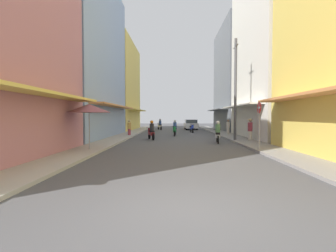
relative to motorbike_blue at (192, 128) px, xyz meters
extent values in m
plane|color=#4C4C4F|center=(-1.79, -7.26, -0.50)|extent=(94.70, 94.70, 0.00)
cube|color=#ADA89E|center=(-6.78, -7.26, -0.44)|extent=(1.82, 51.04, 0.12)
cube|color=gray|center=(3.19, -7.26, -0.44)|extent=(1.82, 51.04, 0.12)
cube|color=#EFD159|center=(-7.19, -20.03, 2.30)|extent=(1.10, 10.37, 0.12)
cube|color=#8CA5CC|center=(-10.69, -7.39, 6.63)|extent=(6.00, 13.14, 14.26)
cube|color=#D88C4C|center=(-7.19, -7.39, 2.30)|extent=(1.10, 11.82, 0.12)
cube|color=#EFD159|center=(-10.69, 5.58, 5.53)|extent=(6.00, 12.14, 12.06)
cube|color=#EFD159|center=(-7.19, 5.58, 2.30)|extent=(1.10, 10.93, 0.12)
cube|color=#D88C4C|center=(3.61, -19.65, 2.30)|extent=(1.10, 11.04, 0.12)
cube|color=silver|center=(7.11, -7.56, 7.63)|extent=(6.00, 10.71, 16.27)
cube|color=silver|center=(3.61, -7.56, 2.30)|extent=(1.10, 9.64, 0.12)
cube|color=slate|center=(7.11, 4.37, 6.41)|extent=(6.00, 11.54, 13.82)
cube|color=slate|center=(3.61, 4.37, 2.30)|extent=(1.10, 10.39, 0.12)
cylinder|color=black|center=(0.07, -0.57, -0.22)|extent=(0.15, 0.57, 0.56)
cylinder|color=black|center=(-0.09, 0.67, -0.22)|extent=(0.15, 0.57, 0.56)
cube|color=#1E38B7|center=(-0.01, 0.10, 0.00)|extent=(0.41, 1.03, 0.24)
cube|color=black|center=(-0.04, 0.30, 0.20)|extent=(0.35, 0.59, 0.14)
cylinder|color=#1E38B7|center=(0.06, -0.44, 0.20)|extent=(0.28, 0.28, 0.45)
cylinder|color=black|center=(0.06, -0.44, 0.45)|extent=(0.55, 0.10, 0.03)
cylinder|color=black|center=(-4.15, -8.65, -0.22)|extent=(0.27, 0.55, 0.56)
cylinder|color=black|center=(-3.72, -9.83, -0.22)|extent=(0.27, 0.55, 0.56)
cube|color=maroon|center=(-3.92, -9.29, 0.00)|extent=(0.60, 1.04, 0.24)
cube|color=black|center=(-3.85, -9.47, 0.20)|extent=(0.45, 0.62, 0.14)
cylinder|color=maroon|center=(-4.11, -8.77, 0.20)|extent=(0.28, 0.28, 0.45)
cylinder|color=black|center=(-4.11, -8.77, 0.45)|extent=(0.53, 0.22, 0.03)
cylinder|color=#262628|center=(-3.87, -9.43, 0.55)|extent=(0.34, 0.34, 0.55)
sphere|color=orange|center=(-3.87, -9.43, 0.95)|extent=(0.26, 0.26, 0.26)
cylinder|color=black|center=(-2.05, -5.79, -0.22)|extent=(0.12, 0.56, 0.56)
cylinder|color=black|center=(-1.97, -4.55, -0.22)|extent=(0.12, 0.56, 0.56)
cube|color=#197233|center=(-2.01, -5.12, 0.00)|extent=(0.35, 1.02, 0.24)
cube|color=black|center=(-1.99, -4.92, 0.20)|extent=(0.32, 0.58, 0.14)
cylinder|color=#197233|center=(-2.05, -5.67, 0.20)|extent=(0.28, 0.28, 0.45)
cylinder|color=black|center=(-2.05, -5.67, 0.45)|extent=(0.55, 0.07, 0.03)
cylinder|color=#334C8C|center=(-2.00, -4.97, 0.55)|extent=(0.34, 0.34, 0.55)
sphere|color=silver|center=(-2.00, -4.97, 0.95)|extent=(0.26, 0.26, 0.26)
cylinder|color=black|center=(1.10, -11.08, -0.22)|extent=(0.14, 0.57, 0.56)
cylinder|color=black|center=(0.96, -12.32, -0.22)|extent=(0.14, 0.57, 0.56)
cube|color=#B2B2B7|center=(1.03, -11.75, 0.00)|extent=(0.39, 1.03, 0.24)
cube|color=black|center=(1.00, -11.95, 0.20)|extent=(0.34, 0.59, 0.14)
cylinder|color=#B2B2B7|center=(1.09, -11.21, 0.20)|extent=(0.28, 0.28, 0.45)
cylinder|color=black|center=(1.09, -11.21, 0.45)|extent=(0.55, 0.09, 0.03)
cylinder|color=#598C59|center=(1.01, -11.90, 0.55)|extent=(0.34, 0.34, 0.55)
sphere|color=silver|center=(1.01, -11.90, 0.95)|extent=(0.26, 0.26, 0.26)
cylinder|color=black|center=(-4.35, 6.78, -0.22)|extent=(0.27, 0.55, 0.56)
cylinder|color=black|center=(-3.92, 5.61, -0.22)|extent=(0.27, 0.55, 0.56)
cube|color=silver|center=(-4.12, 6.15, 0.00)|extent=(0.60, 1.04, 0.24)
cube|color=black|center=(-4.05, 5.96, 0.20)|extent=(0.45, 0.62, 0.14)
cylinder|color=silver|center=(-4.31, 6.67, 0.20)|extent=(0.28, 0.28, 0.45)
cylinder|color=black|center=(-4.31, 6.67, 0.45)|extent=(0.53, 0.22, 0.03)
cylinder|color=#334C8C|center=(-4.07, 6.01, 0.55)|extent=(0.34, 0.34, 0.55)
sphere|color=#B2B2B7|center=(-4.07, 6.01, 0.95)|extent=(0.26, 0.26, 0.26)
cube|color=silver|center=(0.34, 6.99, 0.10)|extent=(1.93, 4.17, 0.70)
cube|color=#333D47|center=(0.35, 6.84, 0.65)|extent=(1.69, 2.16, 0.60)
cylinder|color=black|center=(-0.46, 8.20, -0.18)|extent=(0.21, 0.65, 0.64)
cylinder|color=black|center=(1.04, 8.27, -0.18)|extent=(0.21, 0.65, 0.64)
cylinder|color=black|center=(-0.36, 5.71, -0.18)|extent=(0.21, 0.65, 0.64)
cylinder|color=black|center=(1.14, 5.77, -0.18)|extent=(0.21, 0.65, 0.64)
cylinder|color=beige|center=(3.40, -4.02, -0.14)|extent=(0.28, 0.28, 0.72)
cylinder|color=beige|center=(3.40, -4.02, 0.52)|extent=(0.34, 0.34, 0.61)
sphere|color=#9E7256|center=(3.40, -4.02, 0.97)|extent=(0.22, 0.22, 0.22)
cylinder|color=beige|center=(3.62, -10.72, -0.11)|extent=(0.28, 0.28, 0.79)
cylinder|color=#99333F|center=(3.62, -10.72, 0.61)|extent=(0.34, 0.34, 0.66)
sphere|color=tan|center=(3.62, -10.72, 1.09)|extent=(0.22, 0.22, 0.22)
cone|color=#D1B77A|center=(3.62, -10.72, 1.19)|extent=(0.44, 0.44, 0.16)
cylinder|color=#99333F|center=(-6.39, -5.56, -0.15)|extent=(0.28, 0.28, 0.70)
cylinder|color=#BF8C3F|center=(-6.39, -5.56, 0.50)|extent=(0.34, 0.34, 0.60)
sphere|color=tan|center=(-6.39, -5.56, 0.94)|extent=(0.22, 0.22, 0.22)
cone|color=#D1B77A|center=(-6.39, -5.56, 1.04)|extent=(0.44, 0.44, 0.16)
cylinder|color=#99999E|center=(-6.65, -16.21, 0.69)|extent=(0.05, 0.05, 2.38)
cone|color=#8C4C59|center=(-6.65, -16.21, 1.83)|extent=(2.30, 2.30, 0.45)
cylinder|color=#4C4C4F|center=(2.53, -10.58, 3.35)|extent=(0.20, 0.20, 7.70)
cylinder|color=#3F382D|center=(2.53, -10.58, 6.60)|extent=(0.08, 1.20, 0.08)
cylinder|color=gray|center=(2.43, -16.24, 0.80)|extent=(0.07, 0.07, 2.60)
cylinder|color=red|center=(2.43, -16.24, 1.85)|extent=(0.02, 0.60, 0.60)
cube|color=white|center=(2.43, -16.24, 1.85)|extent=(0.03, 0.40, 0.10)
camera|label=1|loc=(-2.04, -29.70, 1.37)|focal=26.99mm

